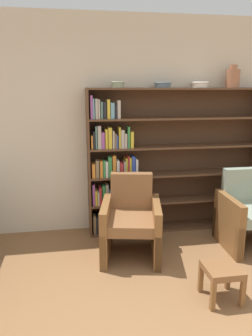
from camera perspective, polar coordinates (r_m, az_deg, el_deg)
The scene contains 9 objects.
wall_back at distance 4.32m, azimuth 1.84°, elevation 7.30°, with size 12.00×0.06×2.75m.
bookshelf at distance 4.28m, azimuth 5.52°, elevation 0.97°, with size 2.30×0.30×1.86m.
bowl_cream at distance 4.06m, azimuth -1.44°, elevation 14.41°, with size 0.17×0.17×0.07m.
bowl_olive at distance 4.17m, azimuth 6.43°, elevation 14.27°, with size 0.21×0.21×0.07m.
bowl_terracotta at distance 4.33m, azimuth 12.77°, elevation 14.04°, with size 0.22×0.22×0.07m.
vase_tall at distance 4.51m, azimuth 18.09°, elevation 14.71°, with size 0.18×0.18×0.28m.
armchair_leather at distance 3.73m, azimuth 0.90°, elevation -9.21°, with size 0.76×0.79×0.90m.
armchair_cushioned at distance 4.21m, azimuth 20.64°, elevation -7.36°, with size 0.66×0.69×0.90m.
footstool at distance 3.18m, azimuth 16.36°, elevation -17.18°, with size 0.31×0.31×0.33m.
Camera 1 is at (-0.84, -1.60, 1.87)m, focal length 35.00 mm.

